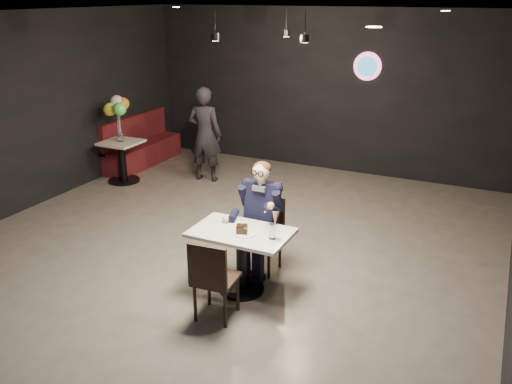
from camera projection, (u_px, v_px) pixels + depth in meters
The scene contains 17 objects.
floor at pixel (203, 265), 6.84m from camera, with size 9.00×9.00×0.00m, color slate.
wall_sign at pixel (368, 66), 9.60m from camera, with size 0.50×0.06×0.50m, color pink, non-canonical shape.
pendant_lights at pixel (270, 19), 7.53m from camera, with size 1.40×1.20×0.36m, color black.
main_table at pixel (241, 261), 6.14m from camera, with size 1.10×0.70×0.75m, color silver.
chair_far at pixel (262, 236), 6.57m from camera, with size 0.42×0.46×0.92m, color black.
chair_near at pixel (216, 277), 5.62m from camera, with size 0.42×0.46×0.92m, color black.
seated_man at pixel (262, 216), 6.48m from camera, with size 0.60×0.80×1.44m, color black.
dessert_plate at pixel (245, 234), 5.92m from camera, with size 0.23×0.23×0.01m, color white.
cake_slice at pixel (242, 229), 5.92m from camera, with size 0.12×0.10×0.08m, color black.
mint_leaf at pixel (246, 228), 5.86m from camera, with size 0.06×0.04×0.01m, color #2D7E29.
sundae_glass at pixel (272, 231), 5.80m from camera, with size 0.07×0.07×0.17m, color silver.
wafer_cone at pixel (275, 219), 5.69m from camera, with size 0.07×0.07×0.15m, color tan.
booth_bench at pixel (142, 141), 10.66m from camera, with size 0.48×1.94×0.97m, color #430E16.
side_table at pixel (123, 160), 9.72m from camera, with size 0.64×0.64×0.80m, color silver.
balloon_vase at pixel (120, 137), 9.57m from camera, with size 0.11×0.11×0.16m, color silver.
balloon_bunch at pixel (118, 114), 9.42m from camera, with size 0.42×0.42×0.69m, color yellow.
passerby at pixel (205, 134), 9.66m from camera, with size 0.62×0.41×1.70m, color black.
Camera 1 is at (3.23, -5.21, 3.25)m, focal length 38.00 mm.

